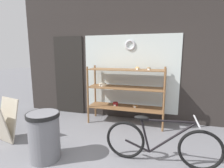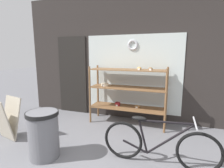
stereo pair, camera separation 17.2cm
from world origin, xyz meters
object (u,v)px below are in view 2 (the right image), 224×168
object	(u,v)px
bicycle	(158,144)
sandwich_board	(6,119)
display_case	(127,90)
trash_bin	(43,133)

from	to	relation	value
bicycle	sandwich_board	size ratio (longest dim) A/B	2.10
sandwich_board	display_case	bearing A→B (deg)	50.46
bicycle	trash_bin	world-z (taller)	trash_bin
display_case	trash_bin	xyz separation A→B (m)	(-0.90, -1.78, -0.41)
bicycle	display_case	bearing A→B (deg)	121.04
display_case	sandwich_board	world-z (taller)	display_case
bicycle	sandwich_board	xyz separation A→B (m)	(-2.84, -0.11, 0.08)
bicycle	trash_bin	distance (m)	1.78
bicycle	sandwich_board	distance (m)	2.84
bicycle	sandwich_board	world-z (taller)	sandwich_board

